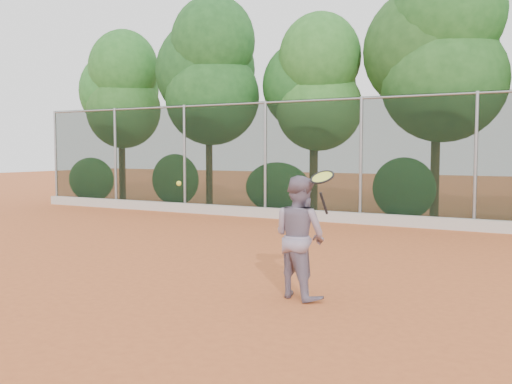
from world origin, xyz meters
The scene contains 7 objects.
ground centered at (0.00, 0.00, 0.00)m, with size 80.00×80.00×0.00m, color #C35E2E.
concrete_curb centered at (0.00, 6.82, 0.15)m, with size 24.00×0.20×0.30m, color #BAB5AC.
tennis_player centered at (1.89, -1.17, 0.84)m, with size 0.82×0.64×1.68m, color gray.
chainlink_fence centered at (0.00, 7.00, 1.86)m, with size 24.09×0.09×3.50m.
foliage_backdrop centered at (-0.55, 8.98, 4.40)m, with size 23.70×3.63×7.55m.
tennis_racket centered at (2.26, -1.28, 1.63)m, with size 0.38×0.35×0.59m.
tennis_ball_in_flight centered at (0.17, -1.60, 1.55)m, with size 0.07×0.07×0.07m.
Camera 1 is at (5.11, -8.23, 2.02)m, focal length 40.00 mm.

